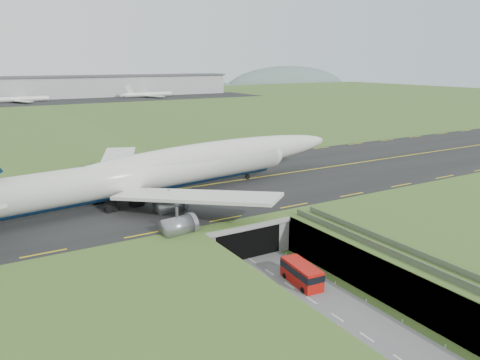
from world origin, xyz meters
TOP-DOWN VIEW (x-y plane):
  - ground at (0.00, 0.00)m, footprint 900.00×900.00m
  - airfield_deck at (0.00, 0.00)m, footprint 800.00×800.00m
  - trench_road at (0.00, -7.50)m, footprint 12.00×75.00m
  - taxiway at (0.00, 33.00)m, footprint 800.00×44.00m
  - tunnel_portal at (0.00, 16.71)m, footprint 17.00×22.30m
  - guideway at (11.00, -19.11)m, footprint 3.00×53.00m
  - jumbo_jet at (-4.13, 30.26)m, footprint 88.22×57.41m
  - shuttle_tram at (1.90, -3.32)m, footprint 3.53×7.73m
  - cargo_terminal at (-0.05, 299.41)m, footprint 320.00×67.00m
  - distant_hills at (64.38, 430.00)m, footprint 700.00×91.00m

SIDE VIEW (x-z plane):
  - distant_hills at x=64.38m, z-range -34.00..26.00m
  - ground at x=0.00m, z-range 0.00..0.00m
  - trench_road at x=0.00m, z-range 0.00..0.20m
  - shuttle_tram at x=1.90m, z-range 0.15..3.21m
  - airfield_deck at x=0.00m, z-range 0.00..6.00m
  - tunnel_portal at x=0.00m, z-range 0.33..6.33m
  - guideway at x=11.00m, z-range 1.80..8.85m
  - taxiway at x=0.00m, z-range 6.00..6.18m
  - jumbo_jet at x=-4.13m, z-range 1.56..20.74m
  - cargo_terminal at x=-0.05m, z-range 6.16..21.76m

